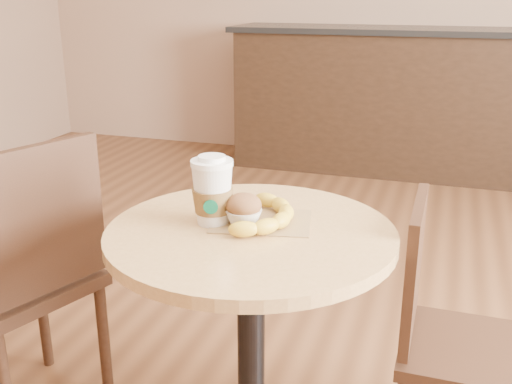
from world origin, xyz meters
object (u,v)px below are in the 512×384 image
(cafe_table, at_px, (251,309))
(coffee_cup, at_px, (213,193))
(chair_left, at_px, (27,274))
(chair_right, at_px, (447,333))
(muffin, at_px, (244,210))
(banana, at_px, (269,215))

(cafe_table, bearing_deg, coffee_cup, 175.80)
(chair_left, xyz_separation_m, chair_right, (1.19, 0.16, -0.07))
(muffin, bearing_deg, banana, 33.19)
(coffee_cup, height_order, muffin, coffee_cup)
(chair_right, bearing_deg, muffin, 111.99)
(chair_right, height_order, coffee_cup, coffee_cup)
(cafe_table, bearing_deg, banana, 55.24)
(cafe_table, distance_m, chair_right, 0.53)
(muffin, height_order, banana, muffin)
(chair_right, bearing_deg, banana, 110.44)
(chair_left, xyz_separation_m, coffee_cup, (0.61, -0.04, 0.33))
(chair_left, bearing_deg, muffin, 106.73)
(cafe_table, xyz_separation_m, muffin, (-0.02, 0.01, 0.26))
(cafe_table, height_order, banana, banana)
(chair_left, bearing_deg, chair_right, 117.31)
(chair_left, bearing_deg, coffee_cup, 106.07)
(cafe_table, xyz_separation_m, banana, (0.03, 0.05, 0.24))
(cafe_table, relative_size, muffin, 8.42)
(coffee_cup, bearing_deg, chair_left, 160.15)
(muffin, bearing_deg, cafe_table, -26.23)
(chair_right, xyz_separation_m, coffee_cup, (-0.58, -0.20, 0.39))
(cafe_table, relative_size, chair_right, 0.95)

